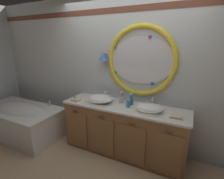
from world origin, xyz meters
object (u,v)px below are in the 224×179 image
toothbrush_holder_left (121,99)px  folded_hand_towel (176,117)px  bathtub (21,118)px  soap_dispenser (128,104)px  sink_basin_right (149,108)px  toothbrush_holder_right (131,101)px  sink_basin_left (100,99)px  toiletry_basket (76,100)px

toothbrush_holder_left → folded_hand_towel: toothbrush_holder_left is taller
bathtub → soap_dispenser: 2.25m
sink_basin_right → folded_hand_towel: sink_basin_right is taller
toothbrush_holder_left → soap_dispenser: (0.17, -0.13, -0.00)m
bathtub → toothbrush_holder_right: bearing=13.0°
sink_basin_left → toothbrush_holder_left: size_ratio=2.22×
sink_basin_left → toothbrush_holder_right: bearing=13.4°
sink_basin_left → sink_basin_right: size_ratio=1.13×
bathtub → sink_basin_left: sink_basin_left is taller
sink_basin_right → toothbrush_holder_right: (-0.33, 0.12, 0.01)m
sink_basin_left → toiletry_basket: sink_basin_left is taller
toiletry_basket → sink_basin_right: bearing=6.4°
bathtub → sink_basin_left: size_ratio=3.74×
toiletry_basket → bathtub: bearing=-169.2°
toothbrush_holder_right → soap_dispenser: (-0.00, -0.12, -0.00)m
sink_basin_right → soap_dispenser: soap_dispenser is taller
toothbrush_holder_right → toiletry_basket: (-0.91, -0.26, -0.04)m
sink_basin_left → soap_dispenser: bearing=0.2°
sink_basin_right → soap_dispenser: size_ratio=2.84×
sink_basin_right → toiletry_basket: (-1.25, -0.14, -0.02)m
toothbrush_holder_left → toiletry_basket: toothbrush_holder_left is taller
soap_dispenser → toothbrush_holder_right: bearing=87.9°
bathtub → soap_dispenser: (2.15, 0.38, 0.56)m
folded_hand_towel → bathtub: bearing=-173.8°
sink_basin_left → toothbrush_holder_right: (0.51, 0.12, -0.00)m
bathtub → soap_dispenser: soap_dispenser is taller
toothbrush_holder_right → toiletry_basket: size_ratio=1.76×
toothbrush_holder_right → folded_hand_towel: size_ratio=1.32×
sink_basin_left → toothbrush_holder_left: 0.36m
toothbrush_holder_left → folded_hand_towel: (0.89, -0.19, -0.05)m
bathtub → sink_basin_right: size_ratio=4.24×
toothbrush_holder_left → toiletry_basket: bearing=-159.9°
toothbrush_holder_right → soap_dispenser: 0.12m
toothbrush_holder_right → toothbrush_holder_left: bearing=177.1°
toothbrush_holder_left → toothbrush_holder_right: toothbrush_holder_right is taller
folded_hand_towel → toiletry_basket: 1.63m
bathtub → toothbrush_holder_left: size_ratio=8.29×
bathtub → soap_dispenser: size_ratio=12.06×
sink_basin_right → folded_hand_towel: bearing=-9.2°
soap_dispenser → folded_hand_towel: soap_dispenser is taller
soap_dispenser → folded_hand_towel: size_ratio=0.84×
sink_basin_right → folded_hand_towel: (0.38, -0.06, -0.04)m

